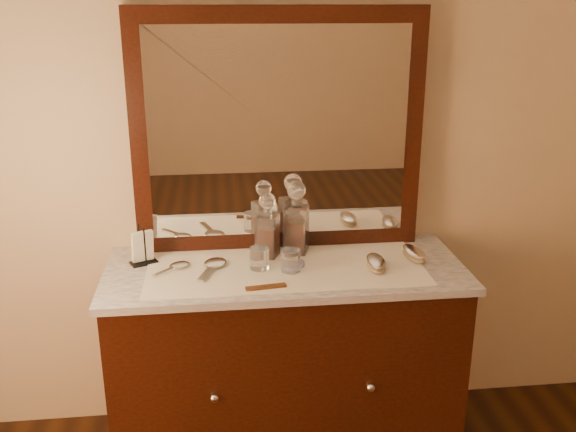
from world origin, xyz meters
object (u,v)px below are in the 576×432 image
Objects in this scene: decanter_left at (267,232)px; brush_near at (376,263)px; comb at (266,287)px; brush_far at (414,253)px; hand_mirror_outer at (177,266)px; hand_mirror_inner at (214,265)px; mirror_frame at (278,132)px; dresser_cabinet at (285,362)px; pin_dish at (294,264)px; decanter_right at (296,225)px; napkin_rack at (143,249)px.

brush_near is at bearing -23.32° from decanter_left.
brush_near is at bearing 8.84° from comb.
brush_far is at bearing 11.10° from comb.
brush_near is at bearing -6.61° from hand_mirror_outer.
comb is 0.65× the size of hand_mirror_inner.
brush_near reaches higher than hand_mirror_inner.
mirror_frame is 7.22× the size of brush_far.
hand_mirror_inner is at bearing -141.91° from mirror_frame.
dresser_cabinet is 5.96× the size of hand_mirror_inner.
decanter_left reaches higher than brush_near.
pin_dish is 0.27× the size of decanter_right.
decanter_left reaches higher than brush_far.
comb is 0.41m from hand_mirror_outer.
hand_mirror_outer is at bearing -28.86° from napkin_rack.
mirror_frame reaches higher than hand_mirror_inner.
dresser_cabinet is 8.73× the size of napkin_rack.
brush_near is at bearing -7.59° from hand_mirror_inner.
dresser_cabinet is 0.45m from pin_dish.
napkin_rack is 0.51m from decanter_left.
decanter_left is (0.51, 0.01, 0.05)m from napkin_rack.
decanter_right is at bearing 4.16° from napkin_rack.
dresser_cabinet is at bearing -90.00° from mirror_frame.
dresser_cabinet is 0.59m from brush_near.
mirror_frame is 0.55m from pin_dish.
brush_near is (0.92, -0.17, -0.04)m from napkin_rack.
decanter_right reaches higher than dresser_cabinet.
mirror_frame is at bearing 139.02° from brush_near.
decanter_left is (0.03, 0.31, 0.10)m from comb.
hand_mirror_outer is at bearing 176.42° from dresser_cabinet.
decanter_right is at bearing 79.68° from pin_dish.
mirror_frame is 5.11× the size of hand_mirror_inner.
brush_far is (0.47, -0.13, -0.10)m from decanter_right.
hand_mirror_outer is at bearing 173.39° from brush_near.
brush_far is (0.50, 0.02, 0.01)m from pin_dish.
hand_mirror_inner is (-0.82, 0.01, -0.01)m from brush_far.
brush_far is 1.03× the size of hand_mirror_outer.
mirror_frame is at bearing 70.42° from comb.
mirror_frame is 0.61m from hand_mirror_inner.
pin_dish is 0.52× the size of hand_mirror_outer.
decanter_right is (0.16, 0.35, 0.12)m from comb.
hand_mirror_inner is at bearing 175.76° from dresser_cabinet.
dresser_cabinet is 0.59m from decanter_right.
pin_dish is at bearing -49.86° from decanter_left.
mirror_frame is 0.73m from napkin_rack.
decanter_left is at bearing 13.35° from hand_mirror_outer.
mirror_frame reaches higher than hand_mirror_outer.
decanter_left is (-0.06, -0.13, -0.39)m from mirror_frame.
mirror_frame is at bearing 98.44° from pin_dish.
brush_far is (0.60, -0.10, -0.08)m from decanter_left.
hand_mirror_inner is at bearing 123.69° from comb.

